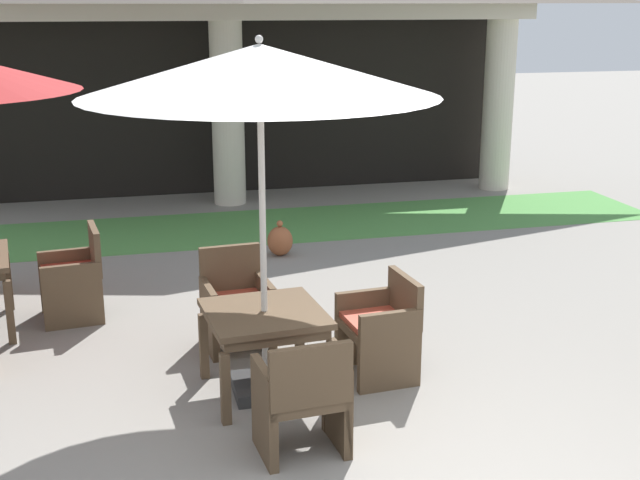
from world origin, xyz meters
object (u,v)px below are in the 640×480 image
(patio_chair_mid_left_east, at_px, (381,329))
(patio_chair_far_back_east, at_px, (74,277))
(terracotta_urn, at_px, (280,241))
(patio_chair_mid_left_south, at_px, (303,398))
(patio_table_mid_left, at_px, (265,322))
(patio_chair_mid_left_north, at_px, (236,304))
(patio_umbrella_mid_left, at_px, (260,74))

(patio_chair_mid_left_east, xyz_separation_m, patio_chair_far_back_east, (-2.54, 2.01, -0.00))
(patio_chair_far_back_east, relative_size, terracotta_urn, 2.05)
(patio_chair_mid_left_south, xyz_separation_m, terracotta_urn, (0.76, 4.69, -0.23))
(patio_table_mid_left, xyz_separation_m, patio_chair_far_back_east, (-1.55, 2.09, -0.18))
(patio_chair_mid_left_south, height_order, patio_chair_mid_left_north, patio_chair_mid_left_north)
(patio_chair_mid_left_north, distance_m, patio_chair_far_back_east, 1.82)
(patio_chair_mid_left_north, bearing_deg, patio_umbrella_mid_left, 90.00)
(patio_chair_mid_left_east, distance_m, patio_chair_far_back_east, 3.24)
(patio_chair_mid_left_south, bearing_deg, terracotta_urn, 75.92)
(patio_chair_mid_left_north, bearing_deg, terracotta_urn, -113.99)
(patio_umbrella_mid_left, relative_size, patio_chair_mid_left_north, 3.14)
(patio_chair_mid_left_north, distance_m, terracotta_urn, 2.85)
(patio_chair_mid_left_north, relative_size, terracotta_urn, 2.00)
(patio_chair_mid_left_north, bearing_deg, patio_table_mid_left, 90.00)
(terracotta_urn, bearing_deg, patio_umbrella_mid_left, -102.90)
(patio_umbrella_mid_left, bearing_deg, patio_table_mid_left, 116.57)
(patio_umbrella_mid_left, height_order, terracotta_urn, patio_umbrella_mid_left)
(patio_chair_mid_left_south, bearing_deg, patio_chair_mid_left_east, 45.03)
(patio_umbrella_mid_left, bearing_deg, patio_chair_mid_left_east, 4.87)
(patio_umbrella_mid_left, height_order, patio_chair_mid_left_south, patio_umbrella_mid_left)
(patio_chair_mid_left_south, relative_size, patio_chair_mid_left_east, 1.02)
(patio_chair_far_back_east, bearing_deg, patio_chair_mid_left_north, -133.52)
(patio_chair_far_back_east, bearing_deg, patio_table_mid_left, -150.41)
(terracotta_urn, bearing_deg, patio_table_mid_left, -102.90)
(patio_chair_mid_left_south, bearing_deg, patio_chair_mid_left_north, 90.00)
(patio_chair_far_back_east, xyz_separation_m, terracotta_urn, (2.39, 1.60, -0.23))
(patio_umbrella_mid_left, bearing_deg, terracotta_urn, 77.10)
(patio_chair_mid_left_south, bearing_deg, patio_chair_far_back_east, 112.95)
(patio_table_mid_left, distance_m, patio_chair_mid_left_south, 1.02)
(patio_table_mid_left, relative_size, patio_umbrella_mid_left, 0.35)
(patio_chair_mid_left_south, relative_size, terracotta_urn, 1.97)
(patio_chair_mid_left_east, bearing_deg, terracotta_urn, -2.44)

